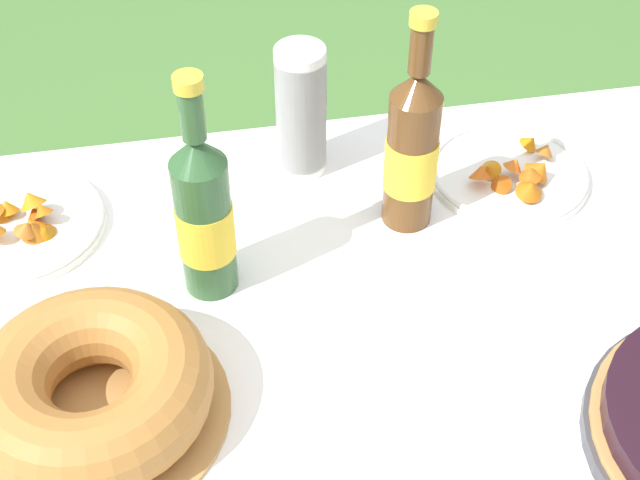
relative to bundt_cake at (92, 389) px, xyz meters
The scene contains 8 objects.
garden_table 0.28m from the bundt_cake, ahead, with size 1.51×1.00×0.72m.
tablecloth 0.26m from the bundt_cake, ahead, with size 1.52×1.01×0.10m.
bundt_cake is the anchor object (origin of this frame).
cup_stack 0.50m from the bundt_cake, 52.90° to the left, with size 0.07×0.07×0.20m.
cider_bottle_green 0.24m from the bundt_cake, 51.64° to the left, with size 0.07×0.07×0.31m.
cider_bottle_amber 0.50m from the bundt_cake, 31.50° to the left, with size 0.07×0.07×0.32m.
snack_plate_left 0.67m from the bundt_cake, 27.84° to the left, with size 0.23×0.23×0.06m.
snack_plate_right 0.35m from the bundt_cake, 107.68° to the left, with size 0.24×0.24×0.06m.
Camera 1 is at (-0.12, -0.62, 1.56)m, focal length 50.00 mm.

